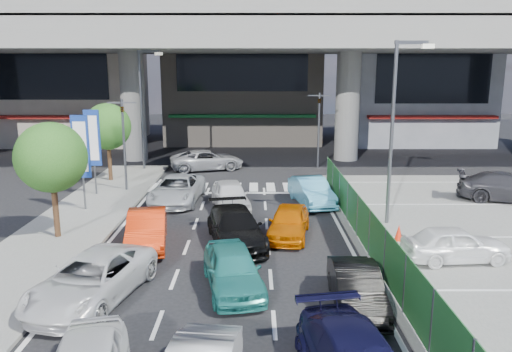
{
  "coord_description": "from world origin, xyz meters",
  "views": [
    {
      "loc": [
        1.08,
        -15.44,
        6.89
      ],
      "look_at": [
        1.12,
        6.56,
        2.08
      ],
      "focal_mm": 35.0,
      "sensor_mm": 36.0,
      "label": 1
    }
  ],
  "objects_px": {
    "sedan_white_front_mid": "(230,195)",
    "hatch_black_mid_right": "(357,288)",
    "wagon_silver_front_left": "(177,189)",
    "kei_truck_front_right": "(311,191)",
    "sedan_white_mid_left": "(92,279)",
    "signboard_near": "(81,150)",
    "parked_sedan_white": "(455,244)",
    "sedan_black_mid": "(236,227)",
    "taxi_orange_right": "(289,222)",
    "tree_near": "(51,158)",
    "tree_far": "(108,127)",
    "parked_sedan_dgrey": "(510,187)",
    "signboard_far": "(93,140)",
    "traffic_cone": "(399,233)",
    "traffic_light_right": "(319,111)",
    "taxi_teal_mid": "(233,269)",
    "traffic_light_left": "(123,122)",
    "street_lamp_right": "(397,118)",
    "crossing_wagon_silver": "(207,160)",
    "taxi_orange_left": "(147,229)",
    "street_lamp_left": "(144,100)"
  },
  "relations": [
    {
      "from": "sedan_white_front_mid",
      "to": "hatch_black_mid_right",
      "type": "bearing_deg",
      "value": -79.12
    },
    {
      "from": "wagon_silver_front_left",
      "to": "kei_truck_front_right",
      "type": "height_order",
      "value": "same"
    },
    {
      "from": "sedan_white_mid_left",
      "to": "sedan_white_front_mid",
      "type": "relative_size",
      "value": 1.23
    },
    {
      "from": "signboard_near",
      "to": "parked_sedan_white",
      "type": "height_order",
      "value": "signboard_near"
    },
    {
      "from": "signboard_near",
      "to": "wagon_silver_front_left",
      "type": "relative_size",
      "value": 0.95
    },
    {
      "from": "sedan_black_mid",
      "to": "taxi_orange_right",
      "type": "height_order",
      "value": "sedan_black_mid"
    },
    {
      "from": "tree_near",
      "to": "tree_far",
      "type": "height_order",
      "value": "same"
    },
    {
      "from": "sedan_black_mid",
      "to": "parked_sedan_dgrey",
      "type": "height_order",
      "value": "parked_sedan_dgrey"
    },
    {
      "from": "sedan_white_mid_left",
      "to": "parked_sedan_dgrey",
      "type": "distance_m",
      "value": 21.28
    },
    {
      "from": "signboard_far",
      "to": "sedan_white_front_mid",
      "type": "relative_size",
      "value": 1.16
    },
    {
      "from": "signboard_near",
      "to": "traffic_cone",
      "type": "bearing_deg",
      "value": -17.19
    },
    {
      "from": "traffic_light_right",
      "to": "taxi_teal_mid",
      "type": "relative_size",
      "value": 1.28
    },
    {
      "from": "taxi_teal_mid",
      "to": "kei_truck_front_right",
      "type": "distance_m",
      "value": 10.62
    },
    {
      "from": "sedan_white_mid_left",
      "to": "parked_sedan_dgrey",
      "type": "height_order",
      "value": "parked_sedan_dgrey"
    },
    {
      "from": "traffic_light_left",
      "to": "traffic_light_right",
      "type": "bearing_deg",
      "value": 30.89
    },
    {
      "from": "traffic_light_right",
      "to": "street_lamp_right",
      "type": "height_order",
      "value": "street_lamp_right"
    },
    {
      "from": "traffic_light_left",
      "to": "street_lamp_right",
      "type": "distance_m",
      "value": 14.68
    },
    {
      "from": "traffic_light_left",
      "to": "crossing_wagon_silver",
      "type": "bearing_deg",
      "value": 56.81
    },
    {
      "from": "taxi_orange_left",
      "to": "kei_truck_front_right",
      "type": "height_order",
      "value": "kei_truck_front_right"
    },
    {
      "from": "tree_far",
      "to": "kei_truck_front_right",
      "type": "xyz_separation_m",
      "value": [
        11.77,
        -5.25,
        -2.7
      ]
    },
    {
      "from": "taxi_orange_left",
      "to": "taxi_orange_right",
      "type": "relative_size",
      "value": 1.09
    },
    {
      "from": "crossing_wagon_silver",
      "to": "traffic_cone",
      "type": "bearing_deg",
      "value": -164.36
    },
    {
      "from": "taxi_teal_mid",
      "to": "sedan_black_mid",
      "type": "bearing_deg",
      "value": 79.53
    },
    {
      "from": "tree_near",
      "to": "taxi_orange_left",
      "type": "xyz_separation_m",
      "value": [
        3.83,
        -0.79,
        -2.7
      ]
    },
    {
      "from": "taxi_teal_mid",
      "to": "wagon_silver_front_left",
      "type": "distance_m",
      "value": 10.94
    },
    {
      "from": "traffic_light_left",
      "to": "signboard_far",
      "type": "bearing_deg",
      "value": -144.3
    },
    {
      "from": "street_lamp_left",
      "to": "traffic_cone",
      "type": "relative_size",
      "value": 12.33
    },
    {
      "from": "crossing_wagon_silver",
      "to": "traffic_cone",
      "type": "relative_size",
      "value": 7.65
    },
    {
      "from": "traffic_light_left",
      "to": "traffic_light_right",
      "type": "xyz_separation_m",
      "value": [
        11.7,
        7.0,
        0.0
      ]
    },
    {
      "from": "traffic_light_left",
      "to": "street_lamp_right",
      "type": "bearing_deg",
      "value": -24.16
    },
    {
      "from": "street_lamp_left",
      "to": "crossing_wagon_silver",
      "type": "height_order",
      "value": "street_lamp_left"
    },
    {
      "from": "kei_truck_front_right",
      "to": "signboard_far",
      "type": "bearing_deg",
      "value": 160.25
    },
    {
      "from": "signboard_near",
      "to": "taxi_teal_mid",
      "type": "bearing_deg",
      "value": -49.09
    },
    {
      "from": "traffic_light_left",
      "to": "taxi_orange_right",
      "type": "height_order",
      "value": "traffic_light_left"
    },
    {
      "from": "taxi_orange_left",
      "to": "parked_sedan_white",
      "type": "height_order",
      "value": "taxi_orange_left"
    },
    {
      "from": "traffic_light_right",
      "to": "traffic_cone",
      "type": "xyz_separation_m",
      "value": [
        1.36,
        -15.36,
        -3.55
      ]
    },
    {
      "from": "tree_far",
      "to": "hatch_black_mid_right",
      "type": "distance_m",
      "value": 20.49
    },
    {
      "from": "tree_near",
      "to": "street_lamp_left",
      "type": "bearing_deg",
      "value": 87.24
    },
    {
      "from": "signboard_near",
      "to": "sedan_white_front_mid",
      "type": "distance_m",
      "value": 7.46
    },
    {
      "from": "sedan_white_mid_left",
      "to": "sedan_black_mid",
      "type": "bearing_deg",
      "value": 63.32
    },
    {
      "from": "wagon_silver_front_left",
      "to": "traffic_cone",
      "type": "relative_size",
      "value": 7.65
    },
    {
      "from": "signboard_far",
      "to": "taxi_teal_mid",
      "type": "bearing_deg",
      "value": -55.81
    },
    {
      "from": "hatch_black_mid_right",
      "to": "sedan_black_mid",
      "type": "bearing_deg",
      "value": 125.77
    },
    {
      "from": "wagon_silver_front_left",
      "to": "parked_sedan_dgrey",
      "type": "distance_m",
      "value": 17.27
    },
    {
      "from": "taxi_orange_left",
      "to": "wagon_silver_front_left",
      "type": "height_order",
      "value": "wagon_silver_front_left"
    },
    {
      "from": "signboard_far",
      "to": "sedan_white_mid_left",
      "type": "bearing_deg",
      "value": -73.17
    },
    {
      "from": "traffic_light_right",
      "to": "taxi_orange_left",
      "type": "relative_size",
      "value": 1.25
    },
    {
      "from": "tree_near",
      "to": "sedan_white_mid_left",
      "type": "distance_m",
      "value": 6.91
    },
    {
      "from": "tree_far",
      "to": "parked_sedan_dgrey",
      "type": "distance_m",
      "value": 22.78
    },
    {
      "from": "taxi_teal_mid",
      "to": "signboard_near",
      "type": "bearing_deg",
      "value": 119.58
    }
  ]
}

